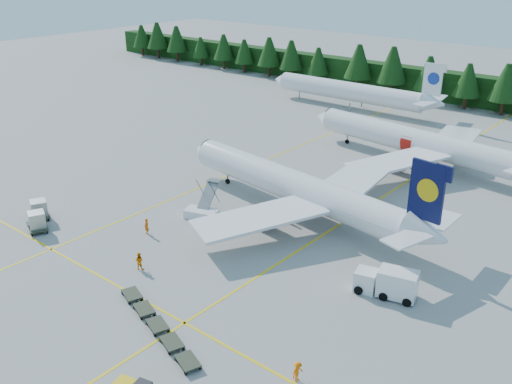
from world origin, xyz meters
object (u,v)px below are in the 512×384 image
Objects in this scene: airliner_red at (409,140)px; airstairs at (203,211)px; airliner_navy at (289,185)px; service_truck at (386,282)px.

airliner_red is 34.62m from airstairs.
service_truck is (17.66, -9.09, -1.96)m from airliner_navy.
airliner_red is at bearing 99.23° from service_truck.
airstairs is 24.29m from service_truck.
airliner_red reaches higher than service_truck.
airliner_navy is 19.96m from service_truck.
airstairs is (-6.60, -7.91, -2.52)m from airliner_navy.
airstairs is 1.00× the size of service_truck.
airstairs is at bearing -121.96° from airliner_navy.
airliner_red is at bearing 55.55° from airstairs.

